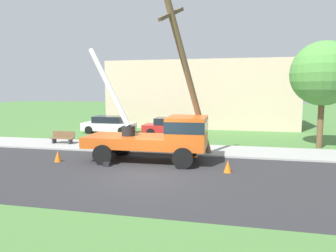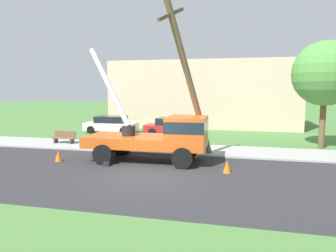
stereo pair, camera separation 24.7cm
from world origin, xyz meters
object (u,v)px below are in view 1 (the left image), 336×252
(park_bench, at_px, (63,138))
(leaning_utility_pole, at_px, (189,79))
(traffic_cone_curbside, at_px, (194,152))
(roadside_tree_near, at_px, (323,74))
(traffic_cone_behind, at_px, (58,156))
(parked_sedan_red, at_px, (171,127))
(traffic_cone_ahead, at_px, (228,166))
(utility_truck, at_px, (162,134))
(parked_sedan_white, at_px, (109,124))

(park_bench, bearing_deg, leaning_utility_pole, -16.62)
(traffic_cone_curbside, distance_m, roadside_tree_near, 9.64)
(traffic_cone_behind, height_order, traffic_cone_curbside, same)
(parked_sedan_red, bearing_deg, roadside_tree_near, -16.81)
(traffic_cone_curbside, bearing_deg, roadside_tree_near, 30.95)
(leaning_utility_pole, distance_m, traffic_cone_ahead, 4.90)
(traffic_cone_ahead, relative_size, roadside_tree_near, 0.08)
(leaning_utility_pole, bearing_deg, traffic_cone_curbside, 73.33)
(traffic_cone_curbside, bearing_deg, utility_truck, -137.65)
(parked_sedan_white, height_order, park_bench, parked_sedan_white)
(leaning_utility_pole, relative_size, traffic_cone_behind, 14.79)
(utility_truck, distance_m, park_bench, 8.34)
(traffic_cone_ahead, xyz_separation_m, parked_sedan_white, (-10.21, 10.67, 0.43))
(parked_sedan_white, bearing_deg, traffic_cone_behind, -81.13)
(traffic_cone_ahead, height_order, traffic_cone_curbside, same)
(leaning_utility_pole, distance_m, parked_sedan_red, 9.38)
(traffic_cone_ahead, distance_m, traffic_cone_curbside, 3.34)
(traffic_cone_ahead, bearing_deg, traffic_cone_curbside, 124.06)
(utility_truck, distance_m, traffic_cone_curbside, 2.31)
(traffic_cone_behind, bearing_deg, park_bench, 118.39)
(traffic_cone_ahead, distance_m, traffic_cone_behind, 8.59)
(traffic_cone_ahead, bearing_deg, utility_truck, 157.31)
(leaning_utility_pole, bearing_deg, parked_sedan_red, 107.91)
(utility_truck, bearing_deg, traffic_cone_ahead, -22.69)
(parked_sedan_red, height_order, roadside_tree_near, roadside_tree_near)
(traffic_cone_ahead, relative_size, parked_sedan_red, 0.13)
(utility_truck, height_order, leaning_utility_pole, leaning_utility_pole)
(utility_truck, height_order, traffic_cone_behind, utility_truck)
(utility_truck, bearing_deg, traffic_cone_behind, -167.45)
(roadside_tree_near, bearing_deg, traffic_cone_ahead, -127.47)
(traffic_cone_ahead, bearing_deg, park_bench, 156.97)
(utility_truck, xyz_separation_m, traffic_cone_ahead, (3.36, -1.40, -1.13))
(parked_sedan_white, bearing_deg, traffic_cone_ahead, -46.25)
(utility_truck, xyz_separation_m, leaning_utility_pole, (1.27, 0.61, 2.81))
(traffic_cone_ahead, distance_m, park_bench, 11.93)
(roadside_tree_near, bearing_deg, leaning_utility_pole, -145.77)
(parked_sedan_red, bearing_deg, leaning_utility_pole, -72.09)
(leaning_utility_pole, bearing_deg, park_bench, 163.38)
(park_bench, xyz_separation_m, roadside_tree_near, (16.49, 2.52, 4.18))
(traffic_cone_behind, height_order, parked_sedan_red, parked_sedan_red)
(traffic_cone_behind, bearing_deg, parked_sedan_red, 69.20)
(utility_truck, distance_m, leaning_utility_pole, 3.14)
(park_bench, bearing_deg, parked_sedan_red, 42.16)
(traffic_cone_ahead, height_order, traffic_cone_behind, same)
(parked_sedan_red, bearing_deg, traffic_cone_behind, -110.80)
(traffic_cone_ahead, xyz_separation_m, parked_sedan_red, (-4.77, 10.29, 0.43))
(parked_sedan_white, relative_size, roadside_tree_near, 0.67)
(roadside_tree_near, bearing_deg, traffic_cone_behind, -153.76)
(roadside_tree_near, bearing_deg, park_bench, -171.31)
(traffic_cone_behind, distance_m, parked_sedan_red, 10.76)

